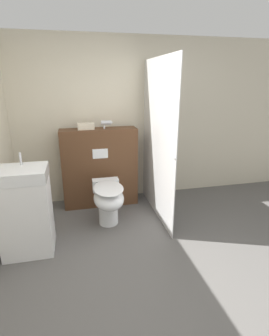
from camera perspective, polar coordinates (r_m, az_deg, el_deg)
The scene contains 8 objects.
ground_plane at distance 2.68m, azimuth 3.84°, elevation -25.61°, with size 12.00×12.00×0.00m, color #565451.
wall_back at distance 4.16m, azimuth -4.70°, elevation 10.01°, with size 8.00×0.06×2.50m.
partition_panel at distance 4.03m, azimuth -7.53°, elevation 0.07°, with size 1.12×0.31×1.20m.
shower_glass at distance 3.59m, azimuth 5.03°, elevation 5.77°, with size 0.04×1.42×2.15m.
toilet at distance 3.49m, azimuth -5.73°, elevation -6.88°, with size 0.39×0.67×0.57m.
sink_vanity at distance 3.16m, azimuth -22.61°, elevation -8.64°, with size 0.54×0.44×1.13m.
hair_drier at distance 3.86m, azimuth -6.11°, elevation 9.74°, with size 0.17×0.06×0.12m.
folded_towel at distance 3.87m, azimuth -10.55°, elevation 8.95°, with size 0.24×0.17×0.09m.
Camera 1 is at (-0.58, -1.83, 1.87)m, focal length 28.00 mm.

